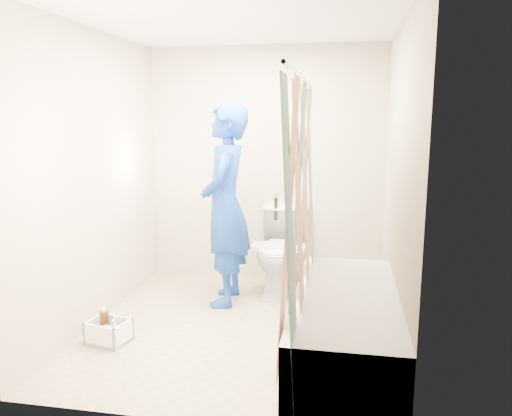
% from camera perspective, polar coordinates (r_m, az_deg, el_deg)
% --- Properties ---
extents(floor, '(2.60, 2.60, 0.00)m').
position_cam_1_polar(floor, '(4.19, -1.94, -13.52)').
color(floor, gray).
rests_on(floor, ground).
extents(ceiling, '(2.40, 2.60, 0.02)m').
position_cam_1_polar(ceiling, '(3.89, -2.17, 20.78)').
color(ceiling, white).
rests_on(ceiling, wall_back).
extents(wall_back, '(2.40, 0.02, 2.40)m').
position_cam_1_polar(wall_back, '(5.13, 1.08, 4.83)').
color(wall_back, tan).
rests_on(wall_back, ground).
extents(wall_front, '(2.40, 0.02, 2.40)m').
position_cam_1_polar(wall_front, '(2.62, -8.16, -0.68)').
color(wall_front, tan).
rests_on(wall_front, ground).
extents(wall_left, '(0.02, 2.60, 2.40)m').
position_cam_1_polar(wall_left, '(4.28, -17.96, 3.21)').
color(wall_left, tan).
rests_on(wall_left, ground).
extents(wall_right, '(0.02, 2.60, 2.40)m').
position_cam_1_polar(wall_right, '(3.79, 15.98, 2.44)').
color(wall_right, tan).
rests_on(wall_right, ground).
extents(bathtub, '(0.70, 1.75, 0.50)m').
position_cam_1_polar(bathtub, '(3.61, 10.18, -13.12)').
color(bathtub, white).
rests_on(bathtub, ground).
extents(curtain_rod, '(0.02, 1.90, 0.02)m').
position_cam_1_polar(curtain_rod, '(3.34, 5.28, 14.68)').
color(curtain_rod, silver).
rests_on(curtain_rod, wall_back).
extents(shower_curtain, '(0.06, 1.75, 1.80)m').
position_cam_1_polar(shower_curtain, '(3.40, 5.02, -1.17)').
color(shower_curtain, white).
rests_on(shower_curtain, curtain_rod).
extents(toilet, '(0.48, 0.82, 0.82)m').
position_cam_1_polar(toilet, '(4.89, 2.84, -4.89)').
color(toilet, white).
rests_on(toilet, ground).
extents(tank_lid, '(0.51, 0.23, 0.04)m').
position_cam_1_polar(tank_lid, '(4.74, 2.60, -4.47)').
color(tank_lid, white).
rests_on(tank_lid, toilet).
extents(tank_internals, '(0.20, 0.07, 0.27)m').
position_cam_1_polar(tank_internals, '(5.02, 2.74, 0.18)').
color(tank_internals, black).
rests_on(tank_internals, toilet).
extents(plumber, '(0.49, 0.70, 1.82)m').
position_cam_1_polar(plumber, '(4.50, -3.53, 0.27)').
color(plumber, '#0D0F8A').
rests_on(plumber, ground).
extents(cleaning_caddy, '(0.34, 0.29, 0.23)m').
position_cam_1_polar(cleaning_caddy, '(4.06, -16.38, -13.49)').
color(cleaning_caddy, white).
rests_on(cleaning_caddy, ground).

